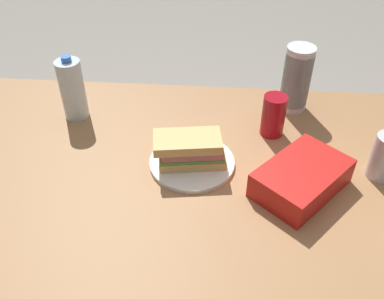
{
  "coord_description": "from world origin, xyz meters",
  "views": [
    {
      "loc": [
        -0.1,
        0.77,
        1.5
      ],
      "look_at": [
        -0.03,
        -0.06,
        0.81
      ],
      "focal_mm": 39.4,
      "sensor_mm": 36.0,
      "label": 1
    }
  ],
  "objects_px": {
    "dining_table": "(178,203)",
    "chip_bag": "(301,178)",
    "water_bottle_tall": "(72,89)",
    "soda_can_red": "(273,115)",
    "paper_plate": "(192,162)",
    "plastic_cup_stack": "(296,79)",
    "soda_can_silver": "(384,157)",
    "sandwich": "(191,149)"
  },
  "relations": [
    {
      "from": "chip_bag",
      "to": "plastic_cup_stack",
      "type": "distance_m",
      "value": 0.37
    },
    {
      "from": "dining_table",
      "to": "plastic_cup_stack",
      "type": "distance_m",
      "value": 0.51
    },
    {
      "from": "soda_can_red",
      "to": "plastic_cup_stack",
      "type": "bearing_deg",
      "value": -117.65
    },
    {
      "from": "water_bottle_tall",
      "to": "soda_can_red",
      "type": "bearing_deg",
      "value": 175.77
    },
    {
      "from": "dining_table",
      "to": "sandwich",
      "type": "xyz_separation_m",
      "value": [
        -0.03,
        -0.05,
        0.15
      ]
    },
    {
      "from": "soda_can_red",
      "to": "soda_can_silver",
      "type": "relative_size",
      "value": 1.0
    },
    {
      "from": "soda_can_red",
      "to": "plastic_cup_stack",
      "type": "relative_size",
      "value": 0.6
    },
    {
      "from": "soda_can_red",
      "to": "plastic_cup_stack",
      "type": "height_order",
      "value": "plastic_cup_stack"
    },
    {
      "from": "sandwich",
      "to": "water_bottle_tall",
      "type": "distance_m",
      "value": 0.41
    },
    {
      "from": "soda_can_red",
      "to": "paper_plate",
      "type": "bearing_deg",
      "value": 35.46
    },
    {
      "from": "water_bottle_tall",
      "to": "sandwich",
      "type": "bearing_deg",
      "value": 151.13
    },
    {
      "from": "water_bottle_tall",
      "to": "plastic_cup_stack",
      "type": "xyz_separation_m",
      "value": [
        -0.65,
        -0.1,
        0.01
      ]
    },
    {
      "from": "dining_table",
      "to": "soda_can_red",
      "type": "relative_size",
      "value": 13.45
    },
    {
      "from": "dining_table",
      "to": "plastic_cup_stack",
      "type": "relative_size",
      "value": 8.08
    },
    {
      "from": "soda_can_silver",
      "to": "soda_can_red",
      "type": "bearing_deg",
      "value": -31.21
    },
    {
      "from": "paper_plate",
      "to": "chip_bag",
      "type": "height_order",
      "value": "chip_bag"
    },
    {
      "from": "water_bottle_tall",
      "to": "paper_plate",
      "type": "bearing_deg",
      "value": 151.64
    },
    {
      "from": "sandwich",
      "to": "soda_can_silver",
      "type": "distance_m",
      "value": 0.48
    },
    {
      "from": "paper_plate",
      "to": "chip_bag",
      "type": "xyz_separation_m",
      "value": [
        -0.27,
        0.07,
        0.03
      ]
    },
    {
      "from": "chip_bag",
      "to": "water_bottle_tall",
      "type": "distance_m",
      "value": 0.69
    },
    {
      "from": "soda_can_red",
      "to": "water_bottle_tall",
      "type": "height_order",
      "value": "water_bottle_tall"
    },
    {
      "from": "sandwich",
      "to": "plastic_cup_stack",
      "type": "bearing_deg",
      "value": -134.72
    },
    {
      "from": "water_bottle_tall",
      "to": "plastic_cup_stack",
      "type": "relative_size",
      "value": 0.97
    },
    {
      "from": "paper_plate",
      "to": "soda_can_red",
      "type": "height_order",
      "value": "soda_can_red"
    },
    {
      "from": "paper_plate",
      "to": "chip_bag",
      "type": "distance_m",
      "value": 0.28
    },
    {
      "from": "dining_table",
      "to": "soda_can_silver",
      "type": "distance_m",
      "value": 0.54
    },
    {
      "from": "soda_can_silver",
      "to": "water_bottle_tall",
      "type": "bearing_deg",
      "value": -13.43
    },
    {
      "from": "soda_can_red",
      "to": "soda_can_silver",
      "type": "bearing_deg",
      "value": 148.79
    },
    {
      "from": "dining_table",
      "to": "chip_bag",
      "type": "xyz_separation_m",
      "value": [
        -0.31,
        0.01,
        0.13
      ]
    },
    {
      "from": "dining_table",
      "to": "chip_bag",
      "type": "height_order",
      "value": "chip_bag"
    },
    {
      "from": "chip_bag",
      "to": "water_bottle_tall",
      "type": "xyz_separation_m",
      "value": [
        0.64,
        -0.27,
        0.06
      ]
    },
    {
      "from": "sandwich",
      "to": "soda_can_silver",
      "type": "height_order",
      "value": "soda_can_silver"
    },
    {
      "from": "chip_bag",
      "to": "soda_can_red",
      "type": "bearing_deg",
      "value": -124.63
    },
    {
      "from": "chip_bag",
      "to": "plastic_cup_stack",
      "type": "relative_size",
      "value": 1.13
    },
    {
      "from": "sandwich",
      "to": "soda_can_red",
      "type": "height_order",
      "value": "soda_can_red"
    },
    {
      "from": "soda_can_silver",
      "to": "plastic_cup_stack",
      "type": "bearing_deg",
      "value": -57.67
    },
    {
      "from": "sandwich",
      "to": "water_bottle_tall",
      "type": "xyz_separation_m",
      "value": [
        0.36,
        -0.2,
        0.04
      ]
    },
    {
      "from": "dining_table",
      "to": "sandwich",
      "type": "height_order",
      "value": "sandwich"
    },
    {
      "from": "sandwich",
      "to": "plastic_cup_stack",
      "type": "distance_m",
      "value": 0.42
    },
    {
      "from": "soda_can_silver",
      "to": "paper_plate",
      "type": "bearing_deg",
      "value": -0.48
    },
    {
      "from": "dining_table",
      "to": "paper_plate",
      "type": "bearing_deg",
      "value": -121.06
    },
    {
      "from": "dining_table",
      "to": "paper_plate",
      "type": "height_order",
      "value": "paper_plate"
    }
  ]
}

